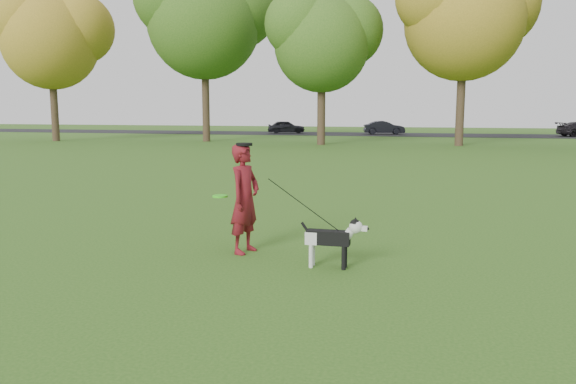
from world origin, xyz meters
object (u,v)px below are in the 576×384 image
(car_mid, at_px, (384,128))
(dog, at_px, (333,237))
(man, at_px, (245,199))
(car_left, at_px, (286,127))

(car_mid, bearing_deg, dog, 171.06)
(dog, height_order, car_mid, car_mid)
(man, bearing_deg, car_left, 27.60)
(man, bearing_deg, car_mid, 15.71)
(dog, bearing_deg, car_left, 105.28)
(man, relative_size, car_left, 0.50)
(man, relative_size, dog, 1.75)
(car_left, bearing_deg, car_mid, -107.17)
(car_left, height_order, car_mid, car_mid)
(dog, distance_m, car_mid, 40.55)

